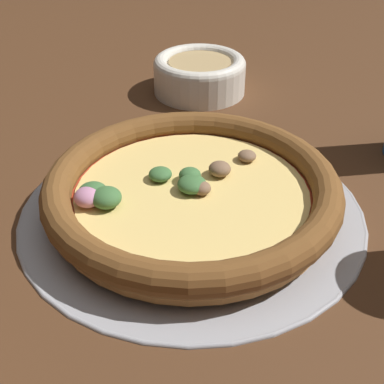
{
  "coord_description": "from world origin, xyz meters",
  "views": [
    {
      "loc": [
        0.23,
        0.36,
        0.32
      ],
      "look_at": [
        0.0,
        0.0,
        0.02
      ],
      "focal_mm": 50.0,
      "sensor_mm": 36.0,
      "label": 1
    }
  ],
  "objects": [
    {
      "name": "ground_plane",
      "position": [
        0.0,
        0.0,
        0.0
      ],
      "size": [
        3.0,
        3.0,
        0.0
      ],
      "primitive_type": "plane",
      "color": "#4C2D19"
    },
    {
      "name": "pizza_tray",
      "position": [
        0.0,
        0.0,
        0.0
      ],
      "size": [
        0.34,
        0.34,
        0.01
      ],
      "color": "#9E9EA3",
      "rests_on": "ground_plane"
    },
    {
      "name": "pizza",
      "position": [
        0.0,
        -0.0,
        0.03
      ],
      "size": [
        0.29,
        0.29,
        0.04
      ],
      "color": "#BC7F42",
      "rests_on": "pizza_tray"
    },
    {
      "name": "bowl_near",
      "position": [
        -0.17,
        -0.24,
        0.03
      ],
      "size": [
        0.13,
        0.13,
        0.05
      ],
      "color": "silver",
      "rests_on": "ground_plane"
    }
  ]
}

